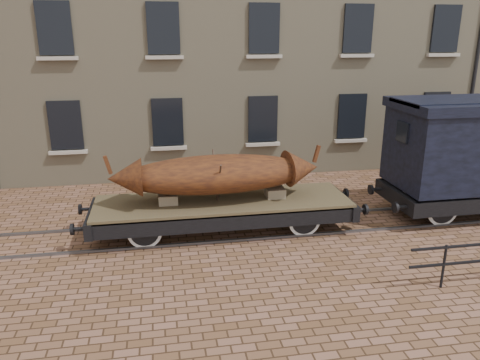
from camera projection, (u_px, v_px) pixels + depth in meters
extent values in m
plane|color=brown|center=(266.00, 228.00, 13.19)|extent=(90.00, 90.00, 0.00)
cube|color=black|center=(66.00, 125.00, 16.18)|extent=(1.10, 0.12, 1.70)
cube|color=#B4A99A|center=(68.00, 152.00, 16.41)|extent=(1.30, 0.18, 0.12)
cube|color=black|center=(168.00, 122.00, 16.76)|extent=(1.10, 0.12, 1.70)
cube|color=#B4A99A|center=(169.00, 148.00, 17.00)|extent=(1.30, 0.18, 0.12)
cube|color=black|center=(263.00, 119.00, 17.35)|extent=(1.10, 0.12, 1.70)
cube|color=#B4A99A|center=(263.00, 144.00, 17.58)|extent=(1.30, 0.18, 0.12)
cube|color=black|center=(352.00, 116.00, 17.94)|extent=(1.10, 0.12, 1.70)
cube|color=#B4A99A|center=(350.00, 141.00, 18.17)|extent=(1.30, 0.18, 0.12)
cube|color=black|center=(435.00, 113.00, 18.52)|extent=(1.10, 0.12, 1.70)
cube|color=#B4A99A|center=(433.00, 137.00, 18.75)|extent=(1.30, 0.18, 0.12)
cube|color=black|center=(55.00, 28.00, 15.21)|extent=(1.10, 0.12, 1.70)
cube|color=#B4A99A|center=(58.00, 58.00, 15.44)|extent=(1.30, 0.18, 0.12)
cube|color=black|center=(163.00, 28.00, 15.80)|extent=(1.10, 0.12, 1.70)
cube|color=#B4A99A|center=(165.00, 57.00, 16.03)|extent=(1.30, 0.18, 0.12)
cube|color=black|center=(264.00, 28.00, 16.38)|extent=(1.10, 0.12, 1.70)
cube|color=#B4A99A|center=(264.00, 56.00, 16.61)|extent=(1.30, 0.18, 0.12)
cube|color=black|center=(358.00, 29.00, 16.97)|extent=(1.10, 0.12, 1.70)
cube|color=#B4A99A|center=(357.00, 56.00, 17.20)|extent=(1.30, 0.18, 0.12)
cube|color=black|center=(446.00, 29.00, 17.56)|extent=(1.10, 0.12, 1.70)
cube|color=#B4A99A|center=(443.00, 55.00, 17.79)|extent=(1.30, 0.18, 0.12)
cube|color=#59595E|center=(272.00, 237.00, 12.51)|extent=(30.00, 0.08, 0.06)
cube|color=#59595E|center=(260.00, 217.00, 13.86)|extent=(30.00, 0.08, 0.06)
cylinder|color=black|center=(444.00, 266.00, 9.98)|extent=(0.06, 0.06, 1.00)
cube|color=#443B2B|center=(223.00, 202.00, 12.73)|extent=(6.87, 2.02, 0.11)
cube|color=black|center=(228.00, 222.00, 11.92)|extent=(6.87, 0.15, 0.41)
cube|color=black|center=(218.00, 198.00, 13.67)|extent=(6.87, 0.15, 0.41)
cube|color=black|center=(93.00, 218.00, 12.22)|extent=(0.20, 2.11, 0.41)
cylinder|color=black|center=(79.00, 229.00, 11.53)|extent=(0.32, 0.09, 0.09)
cylinder|color=black|center=(72.00, 229.00, 11.51)|extent=(0.07, 0.29, 0.29)
cylinder|color=black|center=(86.00, 209.00, 12.82)|extent=(0.32, 0.09, 0.09)
cylinder|color=black|center=(80.00, 209.00, 12.80)|extent=(0.07, 0.29, 0.29)
cube|color=black|center=(342.00, 202.00, 13.37)|extent=(0.20, 2.11, 0.41)
cylinder|color=black|center=(360.00, 210.00, 12.77)|extent=(0.32, 0.09, 0.09)
cylinder|color=black|center=(365.00, 209.00, 12.79)|extent=(0.07, 0.29, 0.29)
cylinder|color=black|center=(341.00, 193.00, 14.06)|extent=(0.32, 0.09, 0.09)
cylinder|color=black|center=(346.00, 193.00, 14.08)|extent=(0.07, 0.29, 0.29)
cylinder|color=black|center=(145.00, 221.00, 12.50)|extent=(0.09, 1.74, 0.09)
cylinder|color=white|center=(145.00, 232.00, 11.83)|extent=(0.88, 0.06, 0.88)
cylinder|color=black|center=(145.00, 232.00, 11.83)|extent=(0.72, 0.09, 0.72)
cube|color=black|center=(144.00, 226.00, 11.66)|extent=(0.82, 0.07, 0.09)
cylinder|color=white|center=(145.00, 212.00, 13.18)|extent=(0.88, 0.06, 0.88)
cylinder|color=black|center=(145.00, 212.00, 13.18)|extent=(0.72, 0.09, 0.72)
cube|color=black|center=(145.00, 203.00, 13.22)|extent=(0.82, 0.07, 0.09)
cylinder|color=black|center=(297.00, 211.00, 13.21)|extent=(0.09, 1.74, 0.09)
cylinder|color=white|center=(304.00, 221.00, 12.53)|extent=(0.88, 0.06, 0.88)
cylinder|color=black|center=(304.00, 221.00, 12.53)|extent=(0.72, 0.09, 0.72)
cube|color=black|center=(306.00, 215.00, 12.36)|extent=(0.82, 0.07, 0.09)
cylinder|color=white|center=(290.00, 203.00, 13.88)|extent=(0.88, 0.06, 0.88)
cylinder|color=black|center=(290.00, 203.00, 13.88)|extent=(0.72, 0.09, 0.72)
cube|color=black|center=(289.00, 194.00, 13.92)|extent=(0.82, 0.07, 0.09)
cube|color=black|center=(223.00, 214.00, 12.84)|extent=(3.67, 0.05, 0.05)
cube|color=#87735C|center=(168.00, 199.00, 12.43)|extent=(0.50, 0.46, 0.26)
cube|color=#87735C|center=(275.00, 192.00, 12.92)|extent=(0.50, 0.46, 0.26)
ellipsoid|color=brown|center=(217.00, 174.00, 12.46)|extent=(5.09, 1.70, 1.01)
cone|color=brown|center=(125.00, 178.00, 11.99)|extent=(0.90, 0.98, 0.96)
cube|color=brown|center=(108.00, 165.00, 11.80)|extent=(0.20, 0.11, 0.49)
cone|color=brown|center=(302.00, 168.00, 12.91)|extent=(0.90, 0.98, 0.96)
cube|color=brown|center=(317.00, 154.00, 12.87)|extent=(0.20, 0.11, 0.49)
cylinder|color=#433226|center=(219.00, 184.00, 12.12)|extent=(0.04, 0.86, 1.24)
cylinder|color=#433226|center=(215.00, 175.00, 12.89)|extent=(0.04, 0.86, 1.24)
cube|color=black|center=(463.00, 181.00, 15.13)|extent=(5.80, 0.15, 0.44)
cube|color=black|center=(396.00, 197.00, 13.64)|extent=(0.21, 2.32, 0.44)
cylinder|color=black|center=(395.00, 207.00, 12.84)|extent=(0.08, 0.31, 0.31)
cylinder|color=black|center=(371.00, 190.00, 14.30)|extent=(0.08, 0.31, 0.31)
cylinder|color=black|center=(429.00, 202.00, 13.88)|extent=(0.10, 1.84, 0.10)
cylinder|color=white|center=(443.00, 210.00, 13.21)|extent=(0.93, 0.07, 0.93)
cylinder|color=black|center=(443.00, 210.00, 13.21)|extent=(0.76, 0.10, 0.76)
cylinder|color=white|center=(416.00, 194.00, 14.56)|extent=(0.93, 0.07, 0.93)
cylinder|color=black|center=(416.00, 194.00, 14.56)|extent=(0.76, 0.10, 0.76)
cube|color=black|center=(403.00, 132.00, 13.05)|extent=(0.08, 0.58, 0.58)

